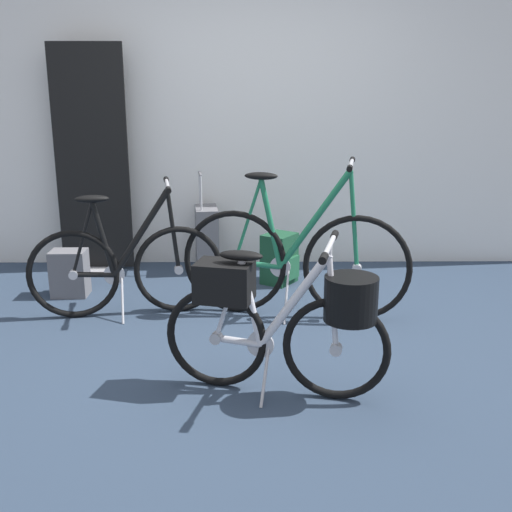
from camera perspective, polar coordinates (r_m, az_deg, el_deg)
ground_plane at (r=3.68m, az=-0.91°, el=-8.96°), size 6.18×6.18×0.00m
back_wall at (r=5.34m, az=-0.86°, el=16.24°), size 6.18×0.10×3.18m
floor_banner_stand at (r=5.29m, az=-14.86°, el=7.58°), size 0.60×0.36×1.85m
folding_bike_foreground at (r=3.07m, az=2.64°, el=-5.40°), size 1.13×0.52×0.81m
display_bike_left at (r=4.25m, az=-11.90°, el=-0.91°), size 1.30×0.53×0.91m
display_bike_right at (r=4.13m, az=3.59°, el=-0.32°), size 1.52×0.53×1.07m
rolling_suitcase at (r=5.21m, az=-4.57°, el=1.71°), size 0.22×0.38×0.83m
backpack_on_floor at (r=4.88m, az=2.21°, el=-0.27°), size 0.32×0.33×0.40m
handbag_on_floor at (r=4.80m, az=-16.81°, el=-1.54°), size 0.26×0.22×0.35m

